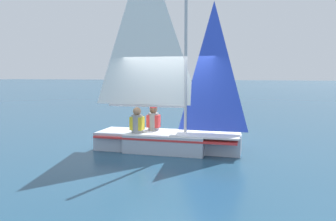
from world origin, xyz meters
The scene contains 4 objects.
ground_plane centered at (0.00, 0.00, 0.00)m, with size 260.00×260.00×0.00m, color navy.
sailboat_main centered at (0.00, 0.05, 0.84)m, with size 1.61×3.96×5.54m.
sailor_helm centered at (0.28, 0.53, 0.63)m, with size 0.32×0.36×1.16m.
sailor_crew centered at (-0.27, 0.78, 0.62)m, with size 0.32×0.36×1.16m.
Camera 1 is at (-8.20, -2.78, 2.01)m, focal length 35.00 mm.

